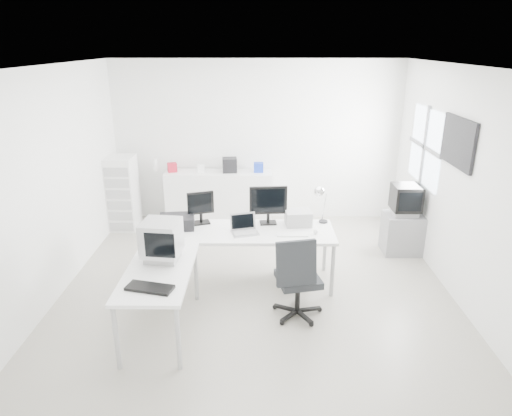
{
  "coord_description": "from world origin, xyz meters",
  "views": [
    {
      "loc": [
        0.04,
        -5.42,
        3.05
      ],
      "look_at": [
        0.0,
        0.2,
        1.0
      ],
      "focal_mm": 32.0,
      "sensor_mm": 36.0,
      "label": 1
    }
  ],
  "objects_px": {
    "lcd_monitor_large": "(268,205)",
    "tv_cabinet": "(402,233)",
    "laptop": "(245,225)",
    "filing_cabinet": "(123,193)",
    "crt_monitor": "(161,240)",
    "crt_tv": "(406,200)",
    "side_desk": "(161,301)",
    "sideboard": "(219,197)",
    "main_desk": "(242,257)",
    "inkjet_printer": "(177,222)",
    "office_chair": "(298,275)",
    "drawer_pedestal": "(294,260)",
    "lcd_monitor_small": "(201,208)",
    "laser_printer": "(298,218)"
  },
  "relations": [
    {
      "from": "lcd_monitor_large",
      "to": "tv_cabinet",
      "type": "bearing_deg",
      "value": 14.03
    },
    {
      "from": "laptop",
      "to": "filing_cabinet",
      "type": "xyz_separation_m",
      "value": [
        -2.14,
        2.02,
        -0.24
      ]
    },
    {
      "from": "crt_monitor",
      "to": "crt_tv",
      "type": "xyz_separation_m",
      "value": [
        3.26,
        1.81,
        -0.15
      ]
    },
    {
      "from": "side_desk",
      "to": "crt_monitor",
      "type": "relative_size",
      "value": 2.89
    },
    {
      "from": "laptop",
      "to": "sideboard",
      "type": "height_order",
      "value": "laptop"
    },
    {
      "from": "crt_monitor",
      "to": "main_desk",
      "type": "bearing_deg",
      "value": 51.72
    },
    {
      "from": "inkjet_printer",
      "to": "office_chair",
      "type": "height_order",
      "value": "office_chair"
    },
    {
      "from": "office_chair",
      "to": "filing_cabinet",
      "type": "xyz_separation_m",
      "value": [
        -2.77,
        2.7,
        0.1
      ]
    },
    {
      "from": "side_desk",
      "to": "crt_monitor",
      "type": "xyz_separation_m",
      "value": [
        0.0,
        0.25,
        0.62
      ]
    },
    {
      "from": "side_desk",
      "to": "laptop",
      "type": "xyz_separation_m",
      "value": [
        0.9,
        1.0,
        0.5
      ]
    },
    {
      "from": "side_desk",
      "to": "office_chair",
      "type": "distance_m",
      "value": 1.57
    },
    {
      "from": "drawer_pedestal",
      "to": "tv_cabinet",
      "type": "height_order",
      "value": "tv_cabinet"
    },
    {
      "from": "main_desk",
      "to": "inkjet_printer",
      "type": "xyz_separation_m",
      "value": [
        -0.85,
        0.1,
        0.45
      ]
    },
    {
      "from": "lcd_monitor_small",
      "to": "sideboard",
      "type": "distance_m",
      "value": 2.03
    },
    {
      "from": "crt_monitor",
      "to": "filing_cabinet",
      "type": "height_order",
      "value": "filing_cabinet"
    },
    {
      "from": "tv_cabinet",
      "to": "office_chair",
      "type": "bearing_deg",
      "value": -134.65
    },
    {
      "from": "side_desk",
      "to": "laptop",
      "type": "relative_size",
      "value": 3.7
    },
    {
      "from": "lcd_monitor_small",
      "to": "sideboard",
      "type": "xyz_separation_m",
      "value": [
        0.07,
        1.96,
        -0.51
      ]
    },
    {
      "from": "main_desk",
      "to": "tv_cabinet",
      "type": "distance_m",
      "value": 2.59
    },
    {
      "from": "inkjet_printer",
      "to": "laptop",
      "type": "xyz_separation_m",
      "value": [
        0.9,
        -0.2,
        0.04
      ]
    },
    {
      "from": "drawer_pedestal",
      "to": "sideboard",
      "type": "relative_size",
      "value": 0.32
    },
    {
      "from": "office_chair",
      "to": "crt_tv",
      "type": "relative_size",
      "value": 2.11
    },
    {
      "from": "tv_cabinet",
      "to": "crt_tv",
      "type": "bearing_deg",
      "value": -90.0
    },
    {
      "from": "lcd_monitor_small",
      "to": "side_desk",
      "type": "bearing_deg",
      "value": -121.09
    },
    {
      "from": "laser_printer",
      "to": "laptop",
      "type": "bearing_deg",
      "value": -160.67
    },
    {
      "from": "sideboard",
      "to": "office_chair",
      "type": "bearing_deg",
      "value": -68.72
    },
    {
      "from": "lcd_monitor_small",
      "to": "office_chair",
      "type": "xyz_separation_m",
      "value": [
        1.23,
        -1.04,
        -0.45
      ]
    },
    {
      "from": "lcd_monitor_large",
      "to": "side_desk",
      "type": "bearing_deg",
      "value": -136.64
    },
    {
      "from": "drawer_pedestal",
      "to": "inkjet_printer",
      "type": "relative_size",
      "value": 1.34
    },
    {
      "from": "crt_monitor",
      "to": "office_chair",
      "type": "xyz_separation_m",
      "value": [
        1.53,
        0.06,
        -0.47
      ]
    },
    {
      "from": "main_desk",
      "to": "lcd_monitor_small",
      "type": "xyz_separation_m",
      "value": [
        -0.55,
        0.25,
        0.6
      ]
    },
    {
      "from": "lcd_monitor_small",
      "to": "filing_cabinet",
      "type": "relative_size",
      "value": 0.35
    },
    {
      "from": "main_desk",
      "to": "office_chair",
      "type": "distance_m",
      "value": 1.05
    },
    {
      "from": "inkjet_printer",
      "to": "laptop",
      "type": "bearing_deg",
      "value": -19.35
    },
    {
      "from": "crt_tv",
      "to": "tv_cabinet",
      "type": "bearing_deg",
      "value": 90.0
    },
    {
      "from": "lcd_monitor_small",
      "to": "laser_printer",
      "type": "height_order",
      "value": "lcd_monitor_small"
    },
    {
      "from": "office_chair",
      "to": "filing_cabinet",
      "type": "relative_size",
      "value": 0.83
    },
    {
      "from": "main_desk",
      "to": "inkjet_printer",
      "type": "relative_size",
      "value": 5.36
    },
    {
      "from": "side_desk",
      "to": "crt_tv",
      "type": "xyz_separation_m",
      "value": [
        3.26,
        2.06,
        0.46
      ]
    },
    {
      "from": "crt_monitor",
      "to": "office_chair",
      "type": "distance_m",
      "value": 1.6
    },
    {
      "from": "inkjet_printer",
      "to": "crt_monitor",
      "type": "height_order",
      "value": "crt_monitor"
    },
    {
      "from": "main_desk",
      "to": "crt_monitor",
      "type": "xyz_separation_m",
      "value": [
        -0.85,
        -0.85,
        0.62
      ]
    },
    {
      "from": "laptop",
      "to": "crt_tv",
      "type": "xyz_separation_m",
      "value": [
        2.36,
        1.06,
        -0.03
      ]
    },
    {
      "from": "sideboard",
      "to": "drawer_pedestal",
      "type": "bearing_deg",
      "value": -61.27
    },
    {
      "from": "drawer_pedestal",
      "to": "inkjet_printer",
      "type": "height_order",
      "value": "inkjet_printer"
    },
    {
      "from": "sideboard",
      "to": "filing_cabinet",
      "type": "bearing_deg",
      "value": -169.75
    },
    {
      "from": "laptop",
      "to": "office_chair",
      "type": "xyz_separation_m",
      "value": [
        0.63,
        -0.69,
        -0.35
      ]
    },
    {
      "from": "laptop",
      "to": "crt_monitor",
      "type": "height_order",
      "value": "crt_monitor"
    },
    {
      "from": "lcd_monitor_large",
      "to": "sideboard",
      "type": "bearing_deg",
      "value": 108.04
    },
    {
      "from": "lcd_monitor_small",
      "to": "laptop",
      "type": "xyz_separation_m",
      "value": [
        0.6,
        -0.35,
        -0.1
      ]
    }
  ]
}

